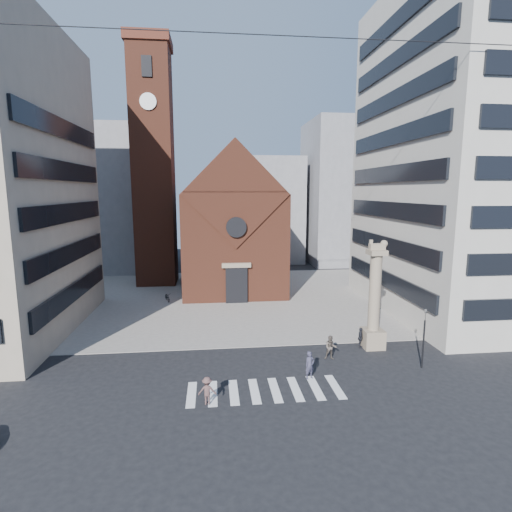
{
  "coord_description": "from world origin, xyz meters",
  "views": [
    {
      "loc": [
        -2.53,
        -26.1,
        12.38
      ],
      "look_at": [
        1.19,
        8.0,
        6.75
      ],
      "focal_mm": 28.0,
      "sensor_mm": 36.0,
      "label": 1
    }
  ],
  "objects_px": {
    "pedestrian_1": "(331,348)",
    "scooter_0": "(167,297)",
    "pedestrian_2": "(360,338)",
    "lion_column": "(374,306)",
    "pedestrian_0": "(310,365)",
    "traffic_light": "(424,337)"
  },
  "relations": [
    {
      "from": "traffic_light",
      "to": "scooter_0",
      "type": "height_order",
      "value": "traffic_light"
    },
    {
      "from": "pedestrian_0",
      "to": "scooter_0",
      "type": "bearing_deg",
      "value": 96.96
    },
    {
      "from": "lion_column",
      "to": "pedestrian_0",
      "type": "distance_m",
      "value": 8.24
    },
    {
      "from": "pedestrian_1",
      "to": "pedestrian_2",
      "type": "xyz_separation_m",
      "value": [
        2.99,
        1.86,
        -0.07
      ]
    },
    {
      "from": "traffic_light",
      "to": "pedestrian_1",
      "type": "xyz_separation_m",
      "value": [
        -5.99,
        2.14,
        -1.38
      ]
    },
    {
      "from": "pedestrian_2",
      "to": "lion_column",
      "type": "bearing_deg",
      "value": -67.07
    },
    {
      "from": "traffic_light",
      "to": "pedestrian_2",
      "type": "xyz_separation_m",
      "value": [
        -3.0,
        4.0,
        -1.45
      ]
    },
    {
      "from": "scooter_0",
      "to": "pedestrian_0",
      "type": "bearing_deg",
      "value": -79.96
    },
    {
      "from": "lion_column",
      "to": "traffic_light",
      "type": "height_order",
      "value": "lion_column"
    },
    {
      "from": "lion_column",
      "to": "pedestrian_0",
      "type": "relative_size",
      "value": 4.62
    },
    {
      "from": "pedestrian_1",
      "to": "pedestrian_2",
      "type": "relative_size",
      "value": 1.09
    },
    {
      "from": "traffic_light",
      "to": "pedestrian_1",
      "type": "distance_m",
      "value": 6.51
    },
    {
      "from": "pedestrian_1",
      "to": "scooter_0",
      "type": "relative_size",
      "value": 1.01
    },
    {
      "from": "pedestrian_2",
      "to": "scooter_0",
      "type": "distance_m",
      "value": 22.75
    },
    {
      "from": "pedestrian_0",
      "to": "pedestrian_2",
      "type": "height_order",
      "value": "pedestrian_0"
    },
    {
      "from": "pedestrian_1",
      "to": "pedestrian_0",
      "type": "bearing_deg",
      "value": -116.99
    },
    {
      "from": "pedestrian_0",
      "to": "pedestrian_2",
      "type": "xyz_separation_m",
      "value": [
        5.27,
        4.7,
        -0.1
      ]
    },
    {
      "from": "pedestrian_2",
      "to": "pedestrian_1",
      "type": "bearing_deg",
      "value": 144.85
    },
    {
      "from": "pedestrian_1",
      "to": "pedestrian_2",
      "type": "height_order",
      "value": "pedestrian_1"
    },
    {
      "from": "pedestrian_0",
      "to": "pedestrian_2",
      "type": "distance_m",
      "value": 7.06
    },
    {
      "from": "lion_column",
      "to": "scooter_0",
      "type": "xyz_separation_m",
      "value": [
        -17.76,
        15.39,
        -2.93
      ]
    },
    {
      "from": "traffic_light",
      "to": "pedestrian_2",
      "type": "bearing_deg",
      "value": 126.87
    }
  ]
}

